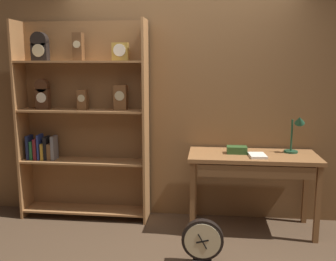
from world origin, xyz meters
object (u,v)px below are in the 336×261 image
at_px(round_clock_large, 202,241).
at_px(desk_lamp, 296,131).
at_px(toolbox_small, 237,150).
at_px(workbench, 253,165).
at_px(open_repair_manual, 257,155).
at_px(bookshelf, 80,119).

bearing_deg(round_clock_large, desk_lamp, 42.80).
bearing_deg(desk_lamp, round_clock_large, -137.20).
bearing_deg(round_clock_large, toolbox_small, 67.32).
distance_m(workbench, open_repair_manual, 0.14).
xyz_separation_m(bookshelf, round_clock_large, (1.39, -0.93, -0.91)).
relative_size(workbench, round_clock_large, 3.23).
xyz_separation_m(workbench, toolbox_small, (-0.16, 0.04, 0.14)).
height_order(desk_lamp, round_clock_large, desk_lamp).
distance_m(workbench, desk_lamp, 0.56).
xyz_separation_m(bookshelf, workbench, (1.88, -0.19, -0.41)).
distance_m(toolbox_small, open_repair_manual, 0.23).
bearing_deg(workbench, round_clock_large, -123.55).
relative_size(desk_lamp, open_repair_manual, 1.87).
bearing_deg(bookshelf, workbench, -5.90).
height_order(toolbox_small, round_clock_large, toolbox_small).
height_order(toolbox_small, open_repair_manual, toolbox_small).
bearing_deg(open_repair_manual, workbench, 107.05).
relative_size(workbench, desk_lamp, 3.19).
distance_m(bookshelf, desk_lamp, 2.32).
xyz_separation_m(bookshelf, toolbox_small, (1.72, -0.15, -0.27)).
bearing_deg(round_clock_large, workbench, 56.45).
distance_m(workbench, toolbox_small, 0.22).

